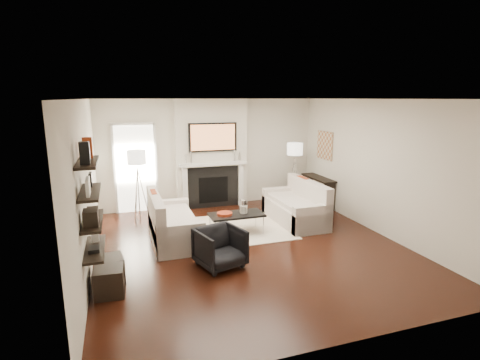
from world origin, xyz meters
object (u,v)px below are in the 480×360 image
object	(u,v)px
lamp_left_shade	(136,157)
loveseat_right_base	(294,213)
lamp_right_shade	(295,149)
ottoman_near	(110,270)
loveseat_left_base	(174,230)
armchair	(220,246)
coffee_table	(237,215)

from	to	relation	value
lamp_left_shade	loveseat_right_base	bearing A→B (deg)	-19.57
lamp_left_shade	lamp_right_shade	size ratio (longest dim) A/B	1.00
ottoman_near	loveseat_right_base	bearing A→B (deg)	23.37
loveseat_right_base	lamp_right_shade	distance (m)	1.90
loveseat_left_base	ottoman_near	xyz separation A→B (m)	(-1.18, -1.40, -0.01)
armchair	lamp_left_shade	bearing A→B (deg)	94.63
ottoman_near	lamp_right_shade	bearing A→B (deg)	33.48
lamp_left_shade	ottoman_near	distance (m)	3.17
armchair	coffee_table	bearing A→B (deg)	45.67
coffee_table	ottoman_near	xyz separation A→B (m)	(-2.44, -1.38, -0.20)
lamp_left_shade	ottoman_near	world-z (taller)	lamp_left_shade
loveseat_left_base	lamp_right_shade	size ratio (longest dim) A/B	4.50
armchair	ottoman_near	size ratio (longest dim) A/B	1.78
loveseat_left_base	lamp_left_shade	size ratio (longest dim) A/B	4.50
coffee_table	lamp_right_shade	distance (m)	2.83
loveseat_left_base	coffee_table	xyz separation A→B (m)	(1.26, -0.02, 0.19)
lamp_left_shade	armchair	bearing A→B (deg)	-68.81
armchair	lamp_left_shade	world-z (taller)	lamp_left_shade
loveseat_left_base	lamp_left_shade	distance (m)	1.99
loveseat_right_base	armchair	bearing A→B (deg)	-142.42
loveseat_left_base	loveseat_right_base	bearing A→B (deg)	5.94
loveseat_right_base	ottoman_near	xyz separation A→B (m)	(-3.90, -1.69, -0.01)
loveseat_left_base	ottoman_near	world-z (taller)	loveseat_left_base
lamp_right_shade	loveseat_left_base	bearing A→B (deg)	-154.58
armchair	lamp_left_shade	distance (m)	3.24
loveseat_left_base	coffee_table	size ratio (longest dim) A/B	1.64
lamp_left_shade	lamp_right_shade	distance (m)	3.90
loveseat_left_base	lamp_left_shade	world-z (taller)	lamp_left_shade
lamp_left_shade	ottoman_near	bearing A→B (deg)	-102.27
loveseat_right_base	coffee_table	xyz separation A→B (m)	(-1.46, -0.31, 0.19)
lamp_left_shade	ottoman_near	xyz separation A→B (m)	(-0.62, -2.85, -1.25)
loveseat_left_base	armchair	bearing A→B (deg)	-68.82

